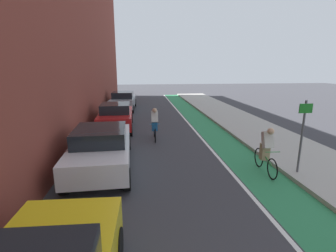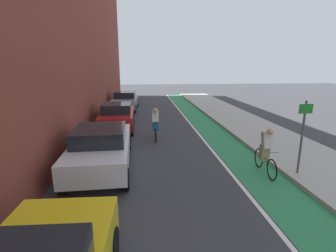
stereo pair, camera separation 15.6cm
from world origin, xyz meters
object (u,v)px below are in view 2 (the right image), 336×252
cyclist_mid (266,149)px  parked_sedan_white (102,147)px  parked_sedan_silver (126,100)px  cyclist_trailing (155,123)px  street_sign_post (303,131)px  parked_sedan_red (117,116)px

cyclist_mid → parked_sedan_white: bearing=169.7°
parked_sedan_silver → cyclist_trailing: 9.27m
cyclist_mid → parked_sedan_silver: bearing=112.7°
parked_sedan_silver → street_sign_post: street_sign_post is taller
parked_sedan_silver → street_sign_post: (6.55, -13.83, 0.79)m
cyclist_trailing → cyclist_mid: bearing=-51.2°
parked_sedan_red → cyclist_trailing: size_ratio=2.46×
cyclist_mid → street_sign_post: bearing=-23.5°
parked_sedan_white → cyclist_trailing: cyclist_trailing is taller
parked_sedan_red → cyclist_trailing: cyclist_trailing is taller
parked_sedan_silver → street_sign_post: size_ratio=1.95×
parked_sedan_white → cyclist_trailing: bearing=58.3°
parked_sedan_white → cyclist_trailing: 3.96m
parked_sedan_white → street_sign_post: 6.75m
street_sign_post → parked_sedan_white: bearing=167.7°
cyclist_mid → cyclist_trailing: cyclist_mid is taller
parked_sedan_silver → cyclist_trailing: cyclist_trailing is taller
cyclist_mid → street_sign_post: 1.26m
parked_sedan_silver → cyclist_mid: size_ratio=2.68×
street_sign_post → cyclist_trailing: bearing=133.0°
parked_sedan_white → parked_sedan_red: size_ratio=1.13×
parked_sedan_silver → parked_sedan_red: bearing=-90.0°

